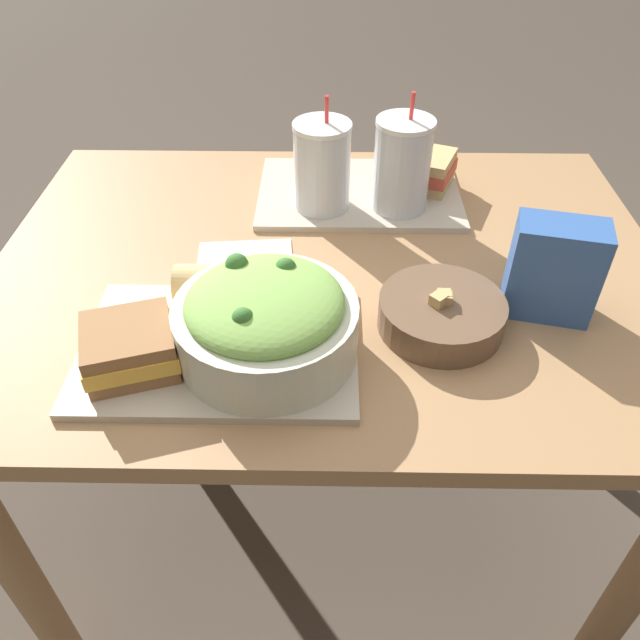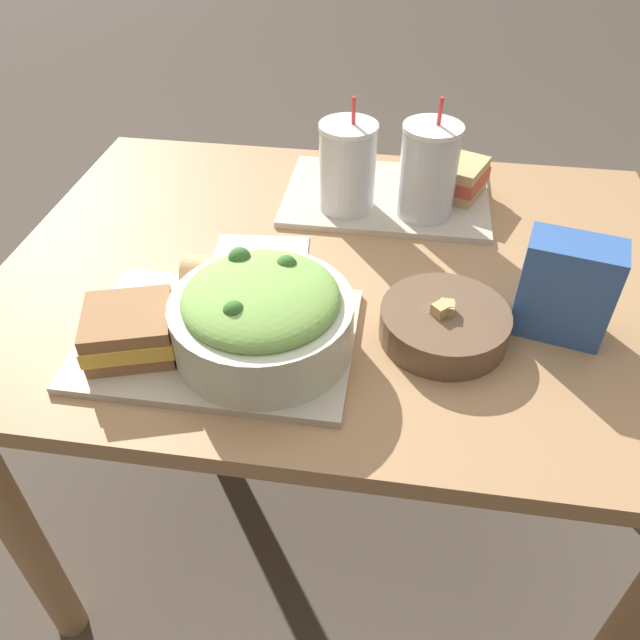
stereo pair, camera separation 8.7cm
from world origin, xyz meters
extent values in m
plane|color=#4C4238|center=(0.00, 0.00, 0.00)|extent=(12.00, 12.00, 0.00)
cube|color=#A37A51|center=(0.00, 0.00, 0.70)|extent=(1.13, 0.83, 0.03)
cylinder|color=#A37A51|center=(-0.50, -0.36, 0.34)|extent=(0.06, 0.06, 0.68)
cylinder|color=#A37A51|center=(0.50, -0.36, 0.34)|extent=(0.06, 0.06, 0.68)
cylinder|color=#A37A51|center=(-0.50, 0.36, 0.34)|extent=(0.06, 0.06, 0.68)
cylinder|color=#A37A51|center=(0.50, 0.36, 0.34)|extent=(0.06, 0.06, 0.68)
cube|color=#BCB29E|center=(-0.15, -0.21, 0.72)|extent=(0.39, 0.27, 0.01)
cube|color=#BCB29E|center=(0.06, 0.23, 0.72)|extent=(0.39, 0.27, 0.01)
cylinder|color=beige|center=(-0.08, -0.23, 0.77)|extent=(0.25, 0.25, 0.08)
ellipsoid|color=#7FB251|center=(-0.08, -0.23, 0.81)|extent=(0.21, 0.21, 0.06)
sphere|color=#38702D|center=(-0.10, -0.28, 0.83)|extent=(0.03, 0.03, 0.03)
sphere|color=#38702D|center=(-0.12, -0.17, 0.83)|extent=(0.03, 0.03, 0.03)
sphere|color=#38702D|center=(-0.06, -0.17, 0.83)|extent=(0.03, 0.03, 0.03)
cube|color=beige|center=(-0.11, -0.22, 0.82)|extent=(0.05, 0.06, 0.01)
cube|color=beige|center=(-0.08, -0.24, 0.82)|extent=(0.06, 0.06, 0.01)
cylinder|color=brown|center=(0.16, -0.16, 0.74)|extent=(0.18, 0.18, 0.05)
cylinder|color=#4C2814|center=(0.16, -0.16, 0.76)|extent=(0.17, 0.17, 0.01)
cube|color=tan|center=(0.16, -0.17, 0.77)|extent=(0.03, 0.03, 0.02)
cube|color=tan|center=(0.16, -0.16, 0.77)|extent=(0.02, 0.02, 0.02)
cube|color=tan|center=(0.17, -0.16, 0.77)|extent=(0.02, 0.02, 0.02)
cube|color=olive|center=(-0.26, -0.26, 0.74)|extent=(0.14, 0.14, 0.02)
cube|color=#EFB742|center=(-0.26, -0.26, 0.76)|extent=(0.15, 0.14, 0.02)
cube|color=olive|center=(-0.26, -0.26, 0.78)|extent=(0.14, 0.14, 0.02)
cylinder|color=tan|center=(-0.14, -0.12, 0.76)|extent=(0.18, 0.06, 0.06)
cylinder|color=beige|center=(-0.05, -0.11, 0.76)|extent=(0.01, 0.06, 0.06)
cube|color=tan|center=(0.17, 0.26, 0.74)|extent=(0.15, 0.14, 0.02)
cube|color=#C64C38|center=(0.17, 0.26, 0.76)|extent=(0.16, 0.14, 0.02)
cube|color=tan|center=(0.17, 0.26, 0.78)|extent=(0.15, 0.14, 0.02)
cylinder|color=silver|center=(-0.01, 0.17, 0.80)|extent=(0.10, 0.10, 0.15)
cylinder|color=black|center=(-0.01, 0.17, 0.79)|extent=(0.09, 0.09, 0.12)
cylinder|color=white|center=(-0.01, 0.17, 0.88)|extent=(0.10, 0.10, 0.01)
cylinder|color=red|center=(-0.01, 0.17, 0.91)|extent=(0.01, 0.01, 0.06)
cylinder|color=silver|center=(0.13, 0.17, 0.80)|extent=(0.10, 0.10, 0.16)
cylinder|color=maroon|center=(0.13, 0.17, 0.79)|extent=(0.09, 0.09, 0.13)
cylinder|color=white|center=(0.13, 0.17, 0.89)|extent=(0.10, 0.10, 0.01)
cylinder|color=red|center=(0.14, 0.17, 0.91)|extent=(0.01, 0.01, 0.06)
cube|color=#335BA3|center=(0.33, -0.12, 0.79)|extent=(0.14, 0.10, 0.15)
cube|color=white|center=(-0.14, 0.01, 0.72)|extent=(0.17, 0.13, 0.00)
camera|label=1|loc=(0.00, -0.85, 1.32)|focal=35.00mm
camera|label=2|loc=(0.09, -0.85, 1.32)|focal=35.00mm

